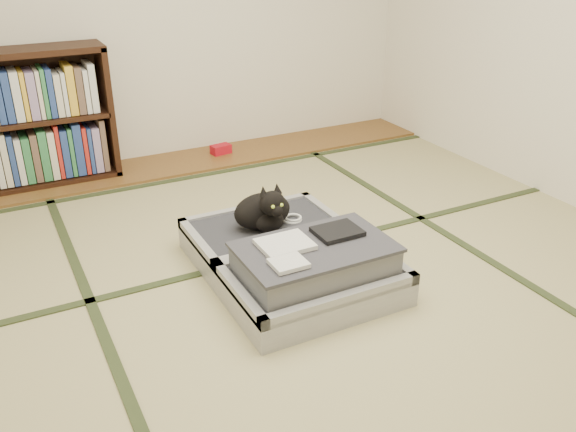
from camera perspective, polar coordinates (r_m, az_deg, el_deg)
name	(u,v)px	position (r m, az deg, el deg)	size (l,w,h in m)	color
floor	(311,290)	(3.06, 2.19, -6.95)	(4.50, 4.50, 0.00)	tan
wood_strip	(183,162)	(4.72, -9.82, 4.96)	(4.00, 0.50, 0.02)	brown
red_item	(221,149)	(4.83, -6.30, 6.23)	(0.15, 0.09, 0.07)	#B20E1D
tatami_borders	(268,247)	(3.43, -1.85, -2.95)	(4.00, 4.50, 0.01)	#2D381E
bookcase	(4,125)	(4.47, -25.06, 7.71)	(1.40, 0.32, 0.92)	black
suitcase	(293,259)	(3.09, 0.47, -4.05)	(0.82, 1.09, 0.32)	#A0A0A4
cat	(265,211)	(3.24, -2.19, 0.46)	(0.36, 0.37, 0.29)	black
cable_coil	(292,219)	(3.38, 0.41, -0.25)	(0.11, 0.11, 0.03)	white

